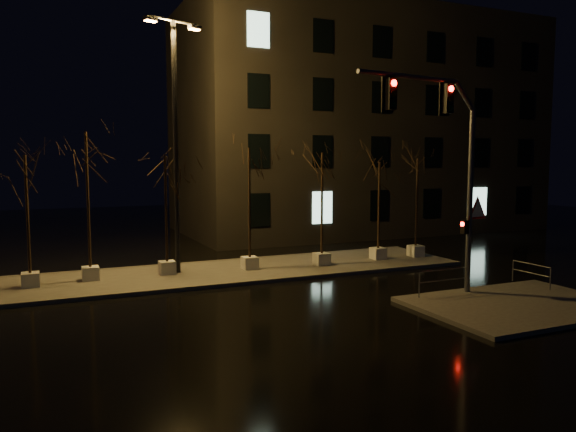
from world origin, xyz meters
name	(u,v)px	position (x,y,z in m)	size (l,w,h in m)	color
ground	(277,306)	(0.00, 0.00, 0.00)	(90.00, 90.00, 0.00)	black
median	(224,272)	(0.00, 6.00, 0.07)	(22.00, 5.00, 0.15)	#45423D
sidewalk_corner	(518,305)	(7.50, -3.50, 0.07)	(7.00, 5.00, 0.15)	#45423D
building	(358,125)	(14.00, 18.00, 7.50)	(25.00, 12.00, 15.00)	black
tree_0	(26,185)	(-7.76, 6.00, 4.08)	(1.80, 1.80, 5.18)	silver
tree_1	(87,165)	(-5.54, 6.33, 4.81)	(1.80, 1.80, 6.14)	silver
tree_2	(165,182)	(-2.43, 6.29, 4.09)	(1.80, 1.80, 5.19)	silver
tree_3	(249,175)	(1.18, 5.87, 4.35)	(1.80, 1.80, 5.54)	silver
tree_4	(322,178)	(4.58, 5.46, 4.20)	(1.80, 1.80, 5.34)	silver
tree_5	(379,184)	(7.84, 5.70, 3.86)	(1.80, 1.80, 4.89)	silver
tree_6	(417,180)	(10.00, 5.57, 4.00)	(1.80, 1.80, 5.07)	silver
traffic_signal_mast	(448,155)	(5.80, -1.69, 5.17)	(6.22, 0.99, 7.65)	#595B61
streetlight_main	(175,129)	(-1.93, 6.46, 6.32)	(2.61, 1.18, 10.69)	black
guard_rail_a	(443,278)	(5.91, -1.50, 0.76)	(2.16, 0.05, 0.93)	#595B61
guard_rail_b	(531,271)	(10.03, -1.68, 0.70)	(0.10, 1.81, 0.86)	#595B61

